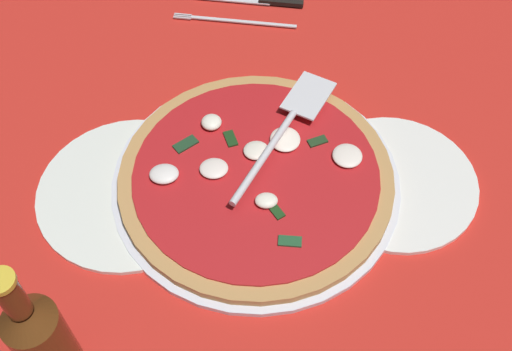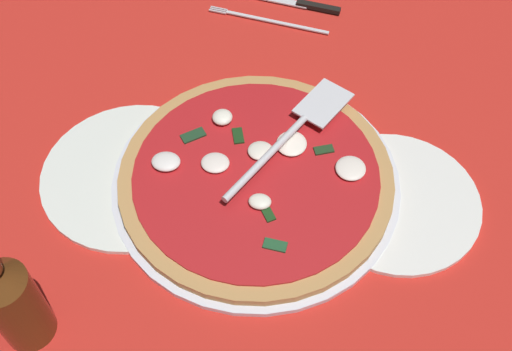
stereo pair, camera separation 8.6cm
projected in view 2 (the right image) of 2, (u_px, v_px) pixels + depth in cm
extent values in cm
cube|color=red|center=(260.00, 217.00, 84.96)|extent=(109.11, 109.11, 0.80)
cube|color=white|center=(21.00, 21.00, 107.76)|extent=(6.06, 6.06, 0.10)
cube|color=white|center=(17.00, 102.00, 96.64)|extent=(6.06, 6.06, 0.10)
cube|color=white|center=(43.00, 48.00, 103.72)|extent=(6.06, 6.06, 0.10)
cube|color=white|center=(66.00, 1.00, 110.81)|extent=(6.06, 6.06, 0.10)
cube|color=white|center=(12.00, 206.00, 85.52)|extent=(6.06, 6.06, 0.10)
cube|color=white|center=(42.00, 137.00, 92.60)|extent=(6.06, 6.06, 0.10)
cube|color=white|center=(68.00, 78.00, 99.69)|extent=(6.06, 6.06, 0.10)
cube|color=white|center=(90.00, 27.00, 106.78)|extent=(6.06, 6.06, 0.10)
cube|color=white|center=(5.00, 340.00, 74.40)|extent=(6.06, 6.06, 0.10)
cube|color=white|center=(40.00, 250.00, 81.48)|extent=(6.06, 6.06, 0.10)
cube|color=white|center=(69.00, 175.00, 88.57)|extent=(6.06, 6.06, 0.10)
cube|color=white|center=(94.00, 111.00, 95.66)|extent=(6.06, 6.06, 0.10)
cube|color=white|center=(115.00, 55.00, 102.75)|extent=(6.06, 6.06, 0.10)
cube|color=white|center=(134.00, 7.00, 109.83)|extent=(6.06, 6.06, 0.10)
cube|color=white|center=(71.00, 299.00, 77.45)|extent=(6.06, 6.06, 0.10)
cube|color=white|center=(99.00, 216.00, 84.54)|extent=(6.06, 6.06, 0.10)
cube|color=white|center=(123.00, 146.00, 91.63)|extent=(6.06, 6.06, 0.10)
cube|color=white|center=(143.00, 86.00, 98.71)|extent=(6.06, 6.06, 0.10)
cube|color=white|center=(160.00, 34.00, 105.80)|extent=(6.06, 6.06, 0.10)
cube|color=white|center=(132.00, 262.00, 80.51)|extent=(6.06, 6.06, 0.10)
cube|color=white|center=(154.00, 184.00, 87.59)|extent=(6.06, 6.06, 0.10)
cube|color=white|center=(173.00, 119.00, 94.68)|extent=(6.06, 6.06, 0.10)
cube|color=white|center=(189.00, 62.00, 101.77)|extent=(6.06, 6.06, 0.10)
cube|color=white|center=(203.00, 13.00, 108.86)|extent=(6.06, 6.06, 0.10)
cube|color=white|center=(168.00, 312.00, 76.47)|extent=(6.06, 6.06, 0.10)
cube|color=white|center=(188.00, 227.00, 83.56)|extent=(6.06, 6.06, 0.10)
cube|color=white|center=(205.00, 155.00, 90.65)|extent=(6.06, 6.06, 0.10)
cube|color=white|center=(220.00, 94.00, 97.74)|extent=(6.06, 6.06, 0.10)
cube|color=white|center=(232.00, 40.00, 104.82)|extent=(6.06, 6.06, 0.10)
cube|color=white|center=(226.00, 273.00, 79.53)|extent=(6.06, 6.06, 0.10)
cube|color=white|center=(241.00, 194.00, 86.62)|extent=(6.06, 6.06, 0.10)
cube|color=white|center=(253.00, 127.00, 93.70)|extent=(6.06, 6.06, 0.10)
cube|color=white|center=(264.00, 70.00, 100.79)|extent=(6.06, 6.06, 0.10)
cube|color=white|center=(273.00, 20.00, 107.88)|extent=(6.06, 6.06, 0.10)
cube|color=white|center=(268.00, 325.00, 75.50)|extent=(6.06, 6.06, 0.10)
cube|color=white|center=(280.00, 238.00, 82.58)|extent=(6.06, 6.06, 0.10)
cube|color=white|center=(290.00, 164.00, 89.67)|extent=(6.06, 6.06, 0.10)
cube|color=white|center=(298.00, 101.00, 96.76)|extent=(6.06, 6.06, 0.10)
cube|color=white|center=(305.00, 47.00, 103.85)|extent=(6.06, 6.06, 0.10)
cube|color=white|center=(312.00, 0.00, 110.93)|extent=(6.06, 6.06, 0.10)
cube|color=white|center=(323.00, 285.00, 78.55)|extent=(6.06, 6.06, 0.10)
cube|color=white|center=(330.00, 204.00, 85.64)|extent=(6.06, 6.06, 0.10)
cube|color=white|center=(335.00, 136.00, 92.73)|extent=(6.06, 6.06, 0.10)
cube|color=white|center=(340.00, 77.00, 99.81)|extent=(6.06, 6.06, 0.10)
cube|color=white|center=(344.00, 26.00, 106.90)|extent=(6.06, 6.06, 0.10)
cube|color=white|center=(370.00, 338.00, 74.52)|extent=(6.06, 6.06, 0.10)
cube|color=white|center=(373.00, 249.00, 81.60)|extent=(6.06, 6.06, 0.10)
cube|color=white|center=(376.00, 174.00, 88.69)|extent=(6.06, 6.06, 0.10)
cube|color=white|center=(378.00, 110.00, 95.78)|extent=(6.06, 6.06, 0.10)
cube|color=white|center=(380.00, 54.00, 102.87)|extent=(6.06, 6.06, 0.10)
cube|color=white|center=(381.00, 6.00, 109.96)|extent=(6.06, 6.06, 0.10)
cube|color=white|center=(422.00, 298.00, 77.57)|extent=(6.06, 6.06, 0.10)
cube|color=white|center=(420.00, 215.00, 84.66)|extent=(6.06, 6.06, 0.10)
cube|color=white|center=(419.00, 145.00, 91.75)|extent=(6.06, 6.06, 0.10)
cube|color=white|center=(418.00, 85.00, 98.84)|extent=(6.06, 6.06, 0.10)
cube|color=white|center=(417.00, 33.00, 105.92)|extent=(6.06, 6.06, 0.10)
cube|color=white|center=(469.00, 260.00, 80.63)|extent=(6.06, 6.06, 0.10)
cube|color=white|center=(464.00, 183.00, 87.71)|extent=(6.06, 6.06, 0.10)
cube|color=white|center=(460.00, 118.00, 94.80)|extent=(6.06, 6.06, 0.10)
cube|color=white|center=(456.00, 62.00, 101.89)|extent=(6.06, 6.06, 0.10)
cube|color=white|center=(452.00, 13.00, 108.98)|extent=(6.06, 6.06, 0.10)
cube|color=white|center=(505.00, 154.00, 90.77)|extent=(6.06, 6.06, 0.10)
cube|color=white|center=(497.00, 93.00, 97.86)|extent=(6.06, 6.06, 0.10)
cube|color=white|center=(491.00, 40.00, 104.94)|extent=(6.06, 6.06, 0.10)
cylinder|color=silver|center=(256.00, 182.00, 87.05)|extent=(39.29, 39.29, 1.15)
cylinder|color=white|center=(132.00, 174.00, 87.93)|extent=(25.09, 25.09, 1.00)
cylinder|color=white|center=(395.00, 201.00, 85.28)|extent=(22.76, 22.76, 1.00)
cylinder|color=tan|center=(256.00, 177.00, 86.07)|extent=(37.29, 37.29, 1.26)
cylinder|color=#B21A1D|center=(256.00, 174.00, 85.44)|extent=(33.40, 33.40, 0.30)
ellipsoid|color=white|center=(215.00, 163.00, 85.73)|extent=(3.88, 3.48, 0.98)
ellipsoid|color=white|center=(222.00, 117.00, 90.30)|extent=(2.89, 2.93, 1.38)
ellipsoid|color=silver|center=(261.00, 151.00, 86.96)|extent=(3.56, 3.33, 0.97)
ellipsoid|color=white|center=(351.00, 168.00, 85.20)|extent=(4.09, 4.19, 0.97)
ellipsoid|color=white|center=(166.00, 162.00, 85.70)|extent=(3.95, 3.32, 1.23)
ellipsoid|color=white|center=(292.00, 144.00, 87.72)|extent=(4.24, 4.51, 0.96)
ellipsoid|color=white|center=(263.00, 199.00, 82.10)|extent=(2.97, 2.42, 1.17)
cube|color=#1E4D2B|center=(275.00, 245.00, 78.58)|extent=(3.09, 1.80, 0.30)
cube|color=#183917|center=(238.00, 136.00, 88.98)|extent=(2.17, 3.07, 0.30)
cube|color=#1D3D23|center=(193.00, 135.00, 89.01)|extent=(3.74, 3.34, 0.30)
cube|color=#1E381D|center=(324.00, 150.00, 87.49)|extent=(3.00, 2.21, 0.30)
cube|color=#1A3D18|center=(266.00, 211.00, 81.60)|extent=(2.84, 3.55, 0.30)
cube|color=silver|center=(323.00, 103.00, 90.77)|extent=(8.72, 9.74, 0.30)
cylinder|color=silver|center=(269.00, 157.00, 84.52)|extent=(9.66, 15.65, 1.00)
cube|color=white|center=(281.00, 14.00, 108.25)|extent=(21.19, 15.49, 0.60)
cube|color=silver|center=(277.00, 22.00, 106.33)|extent=(17.73, 3.58, 0.25)
cube|color=silver|center=(219.00, 8.00, 108.43)|extent=(2.99, 0.72, 0.25)
cube|color=silver|center=(218.00, 10.00, 108.18)|extent=(2.99, 0.72, 0.25)
cube|color=silver|center=(217.00, 12.00, 107.93)|extent=(2.99, 0.72, 0.25)
cube|color=black|center=(318.00, 7.00, 108.24)|extent=(7.71, 2.46, 0.80)
cylinder|color=#582F12|center=(17.00, 308.00, 70.14)|extent=(5.93, 5.93, 12.28)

